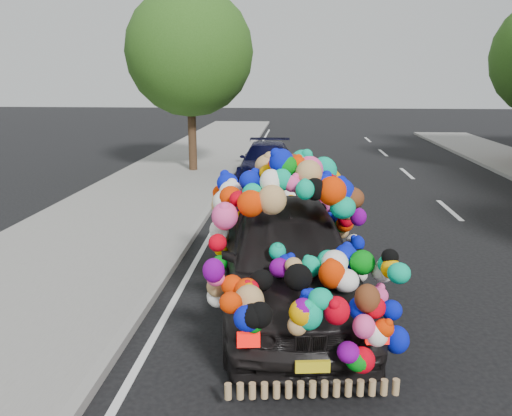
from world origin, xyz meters
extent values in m
plane|color=black|center=(0.00, 0.00, 0.00)|extent=(100.00, 100.00, 0.00)
cube|color=gray|center=(-4.30, 0.00, 0.06)|extent=(4.00, 60.00, 0.12)
cube|color=gray|center=(-2.35, 0.00, 0.07)|extent=(0.15, 60.00, 0.13)
cylinder|color=#332114|center=(-3.80, 9.50, 1.36)|extent=(0.28, 0.28, 2.73)
sphere|color=#254E15|center=(-3.80, 9.50, 4.03)|extent=(4.20, 4.20, 4.20)
imported|color=black|center=(-0.33, -0.81, 0.77)|extent=(2.37, 4.72, 1.54)
cube|color=red|center=(-0.66, -3.15, 0.78)|extent=(0.23, 0.09, 0.14)
cube|color=red|center=(0.57, -3.00, 0.78)|extent=(0.23, 0.09, 0.14)
cube|color=yellow|center=(-0.05, -3.08, 0.48)|extent=(0.34, 0.08, 0.12)
imported|color=black|center=(-1.17, 8.43, 0.60)|extent=(1.70, 4.12, 1.19)
camera|label=1|loc=(-0.25, -7.39, 3.18)|focal=35.00mm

